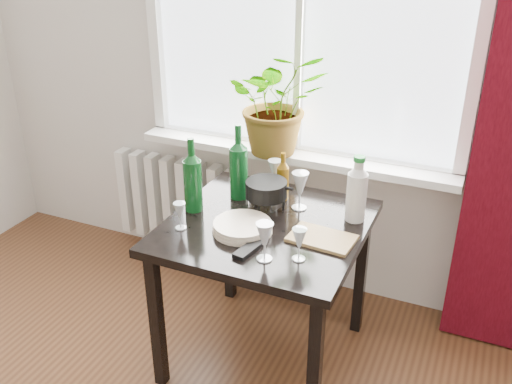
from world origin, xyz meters
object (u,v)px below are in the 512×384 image
at_px(wineglass_front_left, 180,216).
at_px(tv_remote, 251,248).
at_px(wine_bottle_left, 192,174).
at_px(plate_stack, 242,227).
at_px(wine_bottle_right, 238,161).
at_px(fondue_pot, 266,196).
at_px(wineglass_far_right, 299,244).
at_px(wineglass_front_right, 265,241).
at_px(cleaning_bottle, 357,188).
at_px(cutting_board, 322,238).
at_px(potted_plant, 278,102).
at_px(radiator, 177,201).
at_px(wineglass_back_left, 275,175).
at_px(wineglass_back_center, 300,190).
at_px(table, 266,241).
at_px(bottle_amber, 283,176).

bearing_deg(wineglass_front_left, tv_remote, -6.17).
xyz_separation_m(wine_bottle_left, wineglass_front_left, (0.03, -0.18, -0.11)).
bearing_deg(plate_stack, wineglass_front_left, -161.30).
xyz_separation_m(wine_bottle_right, fondue_pot, (0.17, -0.08, -0.11)).
xyz_separation_m(wine_bottle_left, wineglass_far_right, (0.58, -0.20, -0.11)).
distance_m(wineglass_front_right, fondue_pot, 0.41).
relative_size(wineglass_front_right, plate_stack, 0.64).
height_order(cleaning_bottle, cutting_board, cleaning_bottle).
relative_size(potted_plant, cutting_board, 2.00).
relative_size(fondue_pot, tv_remote, 1.19).
bearing_deg(cutting_board, radiator, 149.20).
relative_size(wineglass_front_right, cutting_board, 0.62).
xyz_separation_m(wine_bottle_right, wineglass_far_right, (0.45, -0.40, -0.12)).
bearing_deg(wine_bottle_left, tv_remote, -29.49).
xyz_separation_m(radiator, cleaning_bottle, (1.20, -0.44, 0.52)).
xyz_separation_m(cleaning_bottle, plate_stack, (-0.41, -0.30, -0.13)).
height_order(wine_bottle_right, wineglass_front_right, wine_bottle_right).
height_order(wineglass_back_left, cutting_board, wineglass_back_left).
bearing_deg(tv_remote, fondue_pot, 113.21).
relative_size(wineglass_far_right, wineglass_back_center, 0.76).
relative_size(wine_bottle_right, wineglass_back_center, 2.01).
xyz_separation_m(wineglass_front_right, fondue_pot, (-0.15, 0.38, -0.01)).
distance_m(table, wineglass_front_right, 0.34).
height_order(radiator, plate_stack, plate_stack).
bearing_deg(fondue_pot, tv_remote, -82.34).
distance_m(table, wineglass_back_left, 0.38).
bearing_deg(table, wine_bottle_left, -178.04).
bearing_deg(wineglass_far_right, cleaning_bottle, 74.02).
bearing_deg(wineglass_back_left, wineglass_front_right, -71.68).
xyz_separation_m(radiator, wineglass_back_left, (0.76, -0.31, 0.44)).
xyz_separation_m(wine_bottle_right, wineglass_front_right, (0.33, -0.46, -0.10)).
bearing_deg(bottle_amber, wine_bottle_left, -141.48).
bearing_deg(radiator, wineglass_back_left, -21.98).
distance_m(wine_bottle_right, fondue_pot, 0.22).
xyz_separation_m(potted_plant, cleaning_bottle, (0.52, -0.36, -0.22)).
bearing_deg(cleaning_bottle, wine_bottle_left, -163.82).
relative_size(radiator, wineglass_back_center, 4.32).
xyz_separation_m(wine_bottle_left, wineglass_back_left, (0.26, 0.34, -0.10)).
bearing_deg(wine_bottle_right, tv_remote, -59.20).
relative_size(table, potted_plant, 1.59).
bearing_deg(wineglass_back_left, potted_plant, 109.69).
bearing_deg(wine_bottle_right, potted_plant, 82.27).
height_order(table, bottle_amber, bottle_amber).
height_order(wine_bottle_right, plate_stack, wine_bottle_right).
bearing_deg(wineglass_front_left, cutting_board, 14.66).
distance_m(wine_bottle_left, wineglass_back_left, 0.44).
bearing_deg(wine_bottle_right, radiator, 144.93).
height_order(table, potted_plant, potted_plant).
height_order(wineglass_back_left, plate_stack, wineglass_back_left).
distance_m(wineglass_far_right, cutting_board, 0.19).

